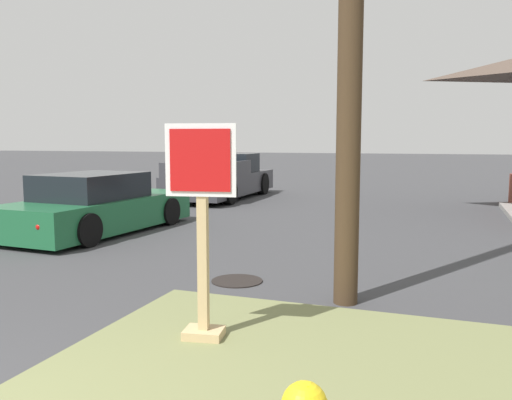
{
  "coord_description": "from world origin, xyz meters",
  "views": [
    {
      "loc": [
        3.05,
        -1.64,
        1.91
      ],
      "look_at": [
        0.99,
        4.04,
        1.23
      ],
      "focal_mm": 36.78,
      "sensor_mm": 36.0,
      "label": 1
    }
  ],
  "objects_px": {
    "stop_sign": "(202,240)",
    "parked_sedan_green": "(97,207)",
    "pickup_truck_charcoal": "(223,180)",
    "manhole_cover": "(237,281)"
  },
  "relations": [
    {
      "from": "pickup_truck_charcoal",
      "to": "stop_sign",
      "type": "bearing_deg",
      "value": -67.35
    },
    {
      "from": "stop_sign",
      "to": "manhole_cover",
      "type": "xyz_separation_m",
      "value": [
        -0.55,
        2.21,
        -1.0
      ]
    },
    {
      "from": "manhole_cover",
      "to": "parked_sedan_green",
      "type": "xyz_separation_m",
      "value": [
        -4.21,
        2.61,
        0.53
      ]
    },
    {
      "from": "parked_sedan_green",
      "to": "manhole_cover",
      "type": "bearing_deg",
      "value": -31.79
    },
    {
      "from": "manhole_cover",
      "to": "parked_sedan_green",
      "type": "bearing_deg",
      "value": 148.21
    },
    {
      "from": "stop_sign",
      "to": "manhole_cover",
      "type": "distance_m",
      "value": 2.49
    },
    {
      "from": "stop_sign",
      "to": "parked_sedan_green",
      "type": "bearing_deg",
      "value": 134.65
    },
    {
      "from": "pickup_truck_charcoal",
      "to": "parked_sedan_green",
      "type": "bearing_deg",
      "value": -88.37
    },
    {
      "from": "stop_sign",
      "to": "parked_sedan_green",
      "type": "relative_size",
      "value": 0.44
    },
    {
      "from": "parked_sedan_green",
      "to": "pickup_truck_charcoal",
      "type": "xyz_separation_m",
      "value": [
        -0.2,
        7.07,
        0.07
      ]
    }
  ]
}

